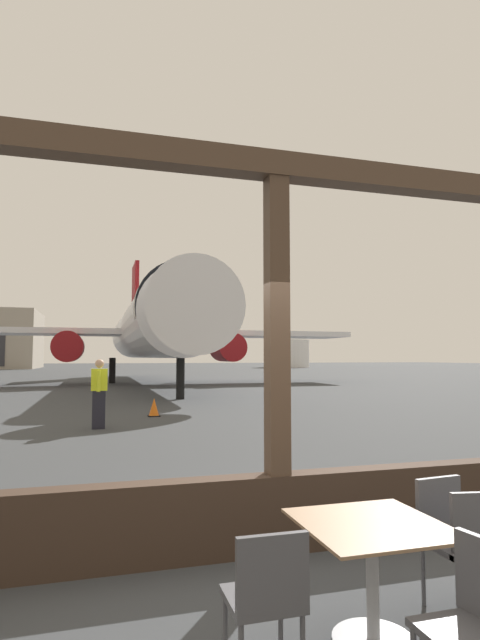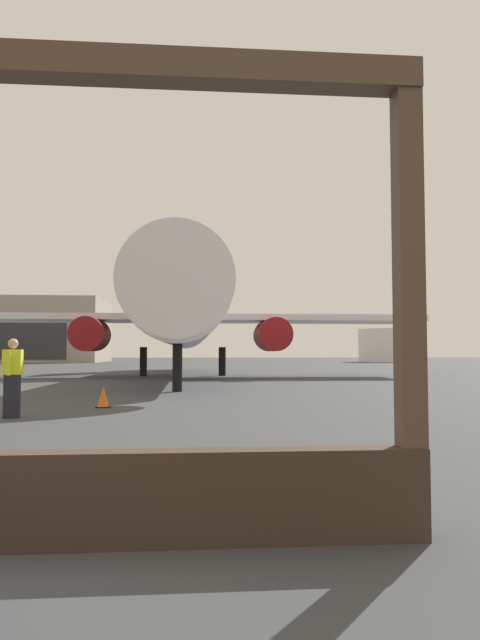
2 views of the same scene
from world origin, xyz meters
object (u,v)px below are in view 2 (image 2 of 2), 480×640
(traffic_cone, at_px, (103,398))
(airplane, at_px, (183,313))
(ground_crew_worker, at_px, (12,377))
(distant_hangar, at_px, (18,331))
(fuel_storage_tank, at_px, (386,346))

(traffic_cone, bearing_deg, airplane, 84.56)
(ground_crew_worker, height_order, traffic_cone, ground_crew_worker)
(distant_hangar, height_order, fuel_storage_tank, distant_hangar)
(ground_crew_worker, bearing_deg, fuel_storage_tank, 65.22)
(traffic_cone, relative_size, fuel_storage_tank, 0.07)
(traffic_cone, xyz_separation_m, fuel_storage_tank, (30.88, 68.17, 2.16))
(traffic_cone, bearing_deg, distant_hangar, 107.72)
(ground_crew_worker, height_order, distant_hangar, distant_hangar)
(ground_crew_worker, distance_m, fuel_storage_tank, 77.61)
(airplane, distance_m, ground_crew_worker, 21.36)
(distant_hangar, bearing_deg, ground_crew_worker, -73.92)
(fuel_storage_tank, bearing_deg, ground_crew_worker, -114.78)
(traffic_cone, bearing_deg, fuel_storage_tank, 65.63)
(airplane, bearing_deg, distant_hangar, 114.74)
(traffic_cone, height_order, distant_hangar, distant_hangar)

